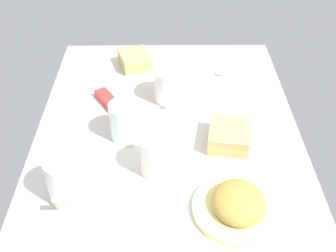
% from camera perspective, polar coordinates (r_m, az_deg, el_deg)
% --- Properties ---
extents(tabletop, '(0.90, 0.64, 0.02)m').
position_cam_1_polar(tabletop, '(1.02, 0.00, -1.74)').
color(tabletop, beige).
rests_on(tabletop, ground).
extents(plate_of_food, '(0.18, 0.18, 0.05)m').
position_cam_1_polar(plate_of_food, '(0.85, 9.47, -10.48)').
color(plate_of_food, '#EAE58C').
rests_on(plate_of_food, tabletop).
extents(coffee_mug_black, '(0.12, 0.09, 0.09)m').
position_cam_1_polar(coffee_mug_black, '(1.11, 0.57, 5.58)').
color(coffee_mug_black, white).
rests_on(coffee_mug_black, tabletop).
extents(coffee_mug_milky, '(0.10, 0.08, 0.09)m').
position_cam_1_polar(coffee_mug_milky, '(0.90, -1.32, -3.88)').
color(coffee_mug_milky, silver).
rests_on(coffee_mug_milky, tabletop).
extents(coffee_mug_spare, '(0.11, 0.09, 0.10)m').
position_cam_1_polar(coffee_mug_spare, '(0.86, -13.36, -6.83)').
color(coffee_mug_spare, white).
rests_on(coffee_mug_spare, tabletop).
extents(sandwich_main, '(0.12, 0.11, 0.04)m').
position_cam_1_polar(sandwich_main, '(0.99, 8.26, -1.36)').
color(sandwich_main, tan).
rests_on(sandwich_main, tabletop).
extents(sandwich_side, '(0.11, 0.11, 0.04)m').
position_cam_1_polar(sandwich_side, '(1.27, -4.52, 8.88)').
color(sandwich_side, tan).
rests_on(sandwich_side, tabletop).
extents(glass_of_milk, '(0.08, 0.08, 0.09)m').
position_cam_1_polar(glass_of_milk, '(0.99, -5.63, 0.44)').
color(glass_of_milk, silver).
rests_on(glass_of_milk, tabletop).
extents(spoon, '(0.05, 0.12, 0.01)m').
position_cam_1_polar(spoon, '(1.25, 8.17, 7.29)').
color(spoon, silver).
rests_on(spoon, tabletop).
extents(snack_bar, '(0.12, 0.09, 0.02)m').
position_cam_1_polar(snack_bar, '(1.12, -7.87, 3.20)').
color(snack_bar, red).
rests_on(snack_bar, tabletop).
extents(paper_napkin, '(0.14, 0.14, 0.00)m').
position_cam_1_polar(paper_napkin, '(0.82, -3.94, -14.37)').
color(paper_napkin, white).
rests_on(paper_napkin, tabletop).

